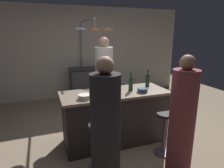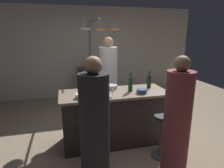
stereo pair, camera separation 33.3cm
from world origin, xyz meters
TOP-DOWN VIEW (x-y plane):
  - ground_plane at (0.00, 0.00)m, footprint 9.00×9.00m
  - back_wall at (0.00, 2.85)m, footprint 6.40×0.16m
  - kitchen_island at (0.00, 0.00)m, footprint 1.80×0.72m
  - stove_range at (0.00, 2.45)m, footprint 0.80×0.64m
  - chef at (0.14, 1.02)m, footprint 0.38×0.38m
  - bar_stool_left at (-0.48, -0.62)m, footprint 0.28×0.28m
  - guest_left at (-0.49, -0.98)m, footprint 0.34×0.34m
  - bar_stool_right at (0.58, -0.62)m, footprint 0.28×0.28m
  - guest_right at (0.55, -1.00)m, footprint 0.34×0.34m
  - overhead_pot_rack at (0.03, 1.83)m, footprint 0.90×1.53m
  - potted_plant at (1.81, 0.89)m, footprint 0.36×0.36m
  - pepper_mill at (-0.38, 0.12)m, footprint 0.05×0.05m
  - wine_bottle_green at (0.27, -0.03)m, footprint 0.07×0.07m
  - wine_bottle_red at (0.67, 0.11)m, footprint 0.07×0.07m
  - wine_bottle_white at (-0.22, -0.16)m, footprint 0.07×0.07m
  - wine_glass_by_chef at (-0.41, -0.22)m, footprint 0.07×0.07m
  - wine_glass_near_right_guest at (-0.09, -0.23)m, footprint 0.07×0.07m
  - mixing_bowl_steel at (0.00, 0.20)m, footprint 0.21×0.21m
  - mixing_bowl_ceramic at (-0.55, -0.17)m, footprint 0.19×0.19m
  - mixing_bowl_blue at (0.42, -0.17)m, footprint 0.17×0.17m

SIDE VIEW (x-z plane):
  - ground_plane at x=0.00m, z-range 0.00..0.00m
  - potted_plant at x=1.81m, z-range 0.04..0.56m
  - bar_stool_left at x=-0.48m, z-range 0.04..0.72m
  - bar_stool_right at x=0.58m, z-range 0.04..0.72m
  - stove_range at x=0.00m, z-range 0.00..0.89m
  - kitchen_island at x=0.00m, z-range 0.00..0.90m
  - guest_right at x=0.55m, z-range -0.06..1.54m
  - guest_left at x=-0.49m, z-range -0.06..1.56m
  - chef at x=0.14m, z-range -0.06..1.71m
  - mixing_bowl_ceramic at x=-0.55m, z-range 0.90..0.97m
  - mixing_bowl_blue at x=0.42m, z-range 0.90..0.97m
  - mixing_bowl_steel at x=0.00m, z-range 0.90..0.97m
  - pepper_mill at x=-0.38m, z-range 0.90..1.11m
  - wine_glass_by_chef at x=-0.41m, z-range 0.93..1.08m
  - wine_glass_near_right_guest at x=-0.09m, z-range 0.93..1.08m
  - wine_bottle_red at x=0.67m, z-range 0.86..1.17m
  - wine_bottle_white at x=-0.22m, z-range 0.86..1.18m
  - wine_bottle_green at x=0.27m, z-range 0.86..1.19m
  - back_wall at x=0.00m, z-range 0.00..2.60m
  - overhead_pot_rack at x=0.03m, z-range 0.63..2.79m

